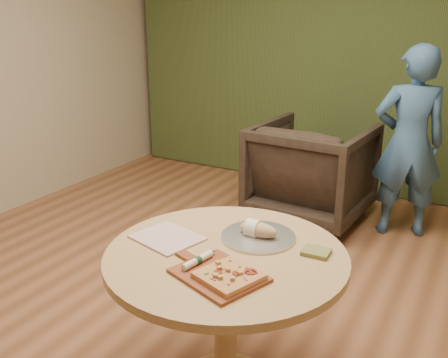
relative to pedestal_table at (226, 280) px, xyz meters
name	(u,v)px	position (x,y,z in m)	size (l,w,h in m)	color
room_shell	(186,93)	(-0.38, 0.29, 0.79)	(5.04, 6.04, 2.84)	#955D3B
curtain	(349,51)	(-0.38, 3.19, 0.79)	(4.80, 0.14, 2.78)	#2F3E1C
pedestal_table	(226,280)	(0.00, 0.00, 0.00)	(1.10, 1.10, 0.75)	tan
pizza_paddle	(217,274)	(0.07, -0.20, 0.15)	(0.47, 0.38, 0.01)	brown
flatbread_pizza	(229,276)	(0.13, -0.22, 0.17)	(0.28, 0.28, 0.04)	tan
cutlery_roll	(198,260)	(-0.04, -0.17, 0.17)	(0.06, 0.20, 0.03)	white
newspaper	(167,238)	(-0.31, -0.01, 0.15)	(0.30, 0.25, 0.01)	white
serving_tray	(258,237)	(0.06, 0.20, 0.15)	(0.36, 0.36, 0.02)	silver
bread_roll	(257,229)	(0.05, 0.20, 0.18)	(0.19, 0.09, 0.09)	tan
green_packet	(316,252)	(0.36, 0.18, 0.15)	(0.12, 0.10, 0.02)	#565E2A
armchair	(312,167)	(-0.37, 2.24, -0.13)	(0.93, 0.87, 0.96)	black
person_standing	(409,143)	(0.39, 2.31, 0.17)	(0.57, 0.37, 1.55)	#37608D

